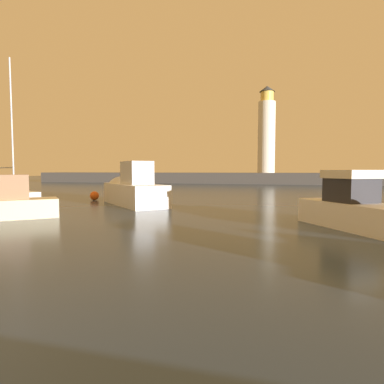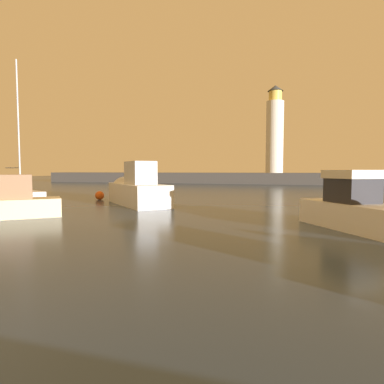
{
  "view_description": "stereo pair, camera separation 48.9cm",
  "coord_description": "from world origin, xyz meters",
  "px_view_note": "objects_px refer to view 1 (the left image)",
  "views": [
    {
      "loc": [
        5.49,
        -0.89,
        2.47
      ],
      "look_at": [
        1.16,
        14.17,
        1.44
      ],
      "focal_mm": 30.49,
      "sensor_mm": 36.0,
      "label": 1
    },
    {
      "loc": [
        5.96,
        -0.75,
        2.47
      ],
      "look_at": [
        1.16,
        14.17,
        1.44
      ],
      "focal_mm": 30.49,
      "sensor_mm": 36.0,
      "label": 2
    }
  ],
  "objects_px": {
    "lighthouse": "(267,132)",
    "mooring_buoy": "(94,196)",
    "motorboat_4": "(373,212)",
    "motorboat_2": "(129,190)",
    "sailboat_moored": "(11,196)"
  },
  "relations": [
    {
      "from": "lighthouse",
      "to": "mooring_buoy",
      "type": "height_order",
      "value": "lighthouse"
    },
    {
      "from": "lighthouse",
      "to": "motorboat_4",
      "type": "relative_size",
      "value": 2.44
    },
    {
      "from": "mooring_buoy",
      "to": "motorboat_2",
      "type": "bearing_deg",
      "value": -23.25
    },
    {
      "from": "motorboat_4",
      "to": "sailboat_moored",
      "type": "bearing_deg",
      "value": 167.57
    },
    {
      "from": "lighthouse",
      "to": "motorboat_2",
      "type": "bearing_deg",
      "value": -100.68
    },
    {
      "from": "lighthouse",
      "to": "motorboat_2",
      "type": "distance_m",
      "value": 42.31
    },
    {
      "from": "motorboat_4",
      "to": "lighthouse",
      "type": "bearing_deg",
      "value": 98.19
    },
    {
      "from": "lighthouse",
      "to": "mooring_buoy",
      "type": "xyz_separation_m",
      "value": [
        -11.8,
        -38.92,
        -9.29
      ]
    },
    {
      "from": "motorboat_2",
      "to": "mooring_buoy",
      "type": "bearing_deg",
      "value": 156.75
    },
    {
      "from": "motorboat_4",
      "to": "mooring_buoy",
      "type": "distance_m",
      "value": 20.97
    },
    {
      "from": "motorboat_2",
      "to": "motorboat_4",
      "type": "relative_size",
      "value": 1.22
    },
    {
      "from": "mooring_buoy",
      "to": "motorboat_4",
      "type": "bearing_deg",
      "value": -26.61
    },
    {
      "from": "lighthouse",
      "to": "sailboat_moored",
      "type": "distance_m",
      "value": 47.03
    },
    {
      "from": "lighthouse",
      "to": "sailboat_moored",
      "type": "height_order",
      "value": "lighthouse"
    },
    {
      "from": "lighthouse",
      "to": "motorboat_4",
      "type": "height_order",
      "value": "lighthouse"
    }
  ]
}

